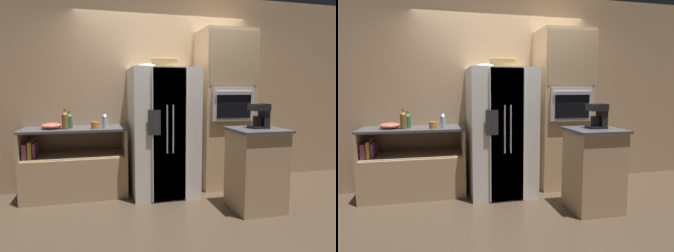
% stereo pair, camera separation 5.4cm
% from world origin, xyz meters
% --- Properties ---
extents(ground_plane, '(20.00, 20.00, 0.00)m').
position_xyz_m(ground_plane, '(0.00, 0.00, 0.00)').
color(ground_plane, '#4C3D2D').
extents(wall_back, '(12.00, 0.06, 2.80)m').
position_xyz_m(wall_back, '(0.00, 0.47, 1.40)').
color(wall_back, tan).
rests_on(wall_back, ground_plane).
extents(counter_left, '(1.33, 0.56, 0.92)m').
position_xyz_m(counter_left, '(-1.28, 0.16, 0.33)').
color(counter_left, tan).
rests_on(counter_left, ground_plane).
extents(refrigerator, '(0.87, 0.83, 1.70)m').
position_xyz_m(refrigerator, '(-0.11, 0.03, 0.85)').
color(refrigerator, white).
rests_on(refrigerator, ground_plane).
extents(wall_oven, '(0.74, 0.65, 2.25)m').
position_xyz_m(wall_oven, '(0.84, 0.14, 1.13)').
color(wall_oven, tan).
rests_on(wall_oven, ground_plane).
extents(island_counter, '(0.60, 0.59, 0.97)m').
position_xyz_m(island_counter, '(0.83, -0.80, 0.49)').
color(island_counter, tan).
rests_on(island_counter, ground_plane).
extents(wicker_basket, '(0.38, 0.38, 0.14)m').
position_xyz_m(wicker_basket, '(-0.06, 0.11, 1.78)').
color(wicker_basket, tan).
rests_on(wicker_basket, refrigerator).
extents(fruit_bowl, '(0.23, 0.23, 0.06)m').
position_xyz_m(fruit_bowl, '(-0.31, 0.03, 1.73)').
color(fruit_bowl, white).
rests_on(fruit_bowl, refrigerator).
extents(bottle_tall, '(0.08, 0.08, 0.26)m').
position_xyz_m(bottle_tall, '(-1.37, 0.07, 1.04)').
color(bottle_tall, brown).
rests_on(bottle_tall, counter_left).
extents(bottle_short, '(0.08, 0.08, 0.22)m').
position_xyz_m(bottle_short, '(-1.32, 0.16, 1.02)').
color(bottle_short, '#33723F').
rests_on(bottle_short, counter_left).
extents(bottle_wide, '(0.06, 0.06, 0.22)m').
position_xyz_m(bottle_wide, '(-0.88, 0.04, 1.02)').
color(bottle_wide, silver).
rests_on(bottle_wide, counter_left).
extents(mug, '(0.13, 0.10, 0.09)m').
position_xyz_m(mug, '(-1.00, 0.03, 0.96)').
color(mug, orange).
rests_on(mug, counter_left).
extents(mixing_bowl, '(0.26, 0.26, 0.08)m').
position_xyz_m(mixing_bowl, '(-1.55, 0.15, 0.96)').
color(mixing_bowl, '#DB664C').
rests_on(mixing_bowl, counter_left).
extents(coffee_maker, '(0.20, 0.18, 0.29)m').
position_xyz_m(coffee_maker, '(0.89, -0.78, 1.13)').
color(coffee_maker, black).
rests_on(coffee_maker, island_counter).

